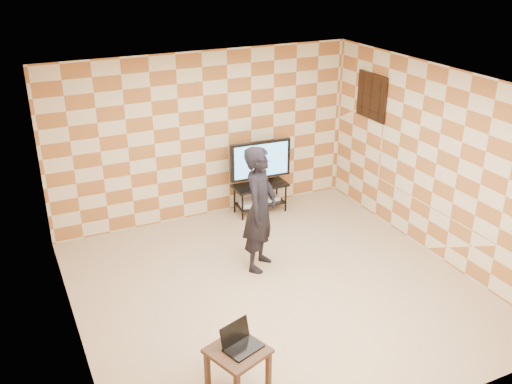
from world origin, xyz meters
The scene contains 14 objects.
floor centered at (0.00, 0.00, 0.00)m, with size 5.00×5.00×0.00m, color #C7AF8B.
wall_back centered at (0.00, 2.50, 1.35)m, with size 5.00×0.02×2.70m, color beige.
wall_front centered at (0.00, -2.50, 1.35)m, with size 5.00×0.02×2.70m, color beige.
wall_left centered at (-2.50, 0.00, 1.35)m, with size 0.02×5.00×2.70m, color beige.
wall_right centered at (2.50, 0.00, 1.35)m, with size 0.02×5.00×2.70m, color beige.
ceiling centered at (0.00, 0.00, 2.70)m, with size 5.00×5.00×0.02m, color white.
wall_art centered at (2.47, 1.55, 1.95)m, with size 0.04×0.72×0.72m.
tv_stand centered at (0.83, 2.18, 0.36)m, with size 0.90×0.41×0.50m.
tv centered at (0.83, 2.17, 0.92)m, with size 1.04×0.21×0.75m.
dvd_player centered at (0.64, 2.15, 0.20)m, with size 0.38×0.27×0.06m, color silver.
game_console centered at (1.05, 2.19, 0.20)m, with size 0.24×0.18×0.06m, color silver.
side_table centered at (-1.18, -1.47, 0.41)m, with size 0.67×0.67×0.50m.
laptop centered at (-1.14, -1.44, 0.55)m, with size 0.43×0.38×0.24m.
person centered at (0.06, 0.60, 0.89)m, with size 0.65×0.42×1.77m, color black.
Camera 1 is at (-2.95, -5.63, 4.20)m, focal length 40.00 mm.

